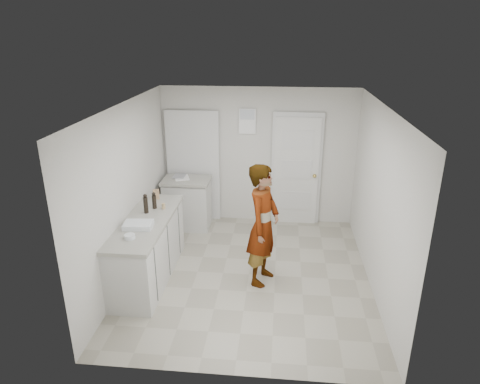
# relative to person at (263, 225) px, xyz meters

# --- Properties ---
(ground) EXTENTS (4.00, 4.00, 0.00)m
(ground) POSITION_rel_person_xyz_m (-0.20, 0.12, -0.88)
(ground) COLOR gray
(ground) RESTS_ON ground
(room_shell) EXTENTS (4.00, 4.00, 4.00)m
(room_shell) POSITION_rel_person_xyz_m (-0.38, 2.07, 0.14)
(room_shell) COLOR beige
(room_shell) RESTS_ON ground
(main_counter) EXTENTS (0.64, 1.96, 0.93)m
(main_counter) POSITION_rel_person_xyz_m (-1.65, -0.08, -0.45)
(main_counter) COLOR beige
(main_counter) RESTS_ON ground
(side_counter) EXTENTS (0.84, 0.61, 0.93)m
(side_counter) POSITION_rel_person_xyz_m (-1.45, 1.67, -0.45)
(side_counter) COLOR beige
(side_counter) RESTS_ON ground
(person) EXTENTS (0.60, 0.74, 1.76)m
(person) POSITION_rel_person_xyz_m (0.00, 0.00, 0.00)
(person) COLOR silver
(person) RESTS_ON ground
(cake_mix_box) EXTENTS (0.11, 0.08, 0.16)m
(cake_mix_box) POSITION_rel_person_xyz_m (-1.71, 0.69, 0.12)
(cake_mix_box) COLOR #976B4B
(cake_mix_box) RESTS_ON main_counter
(spice_jar) EXTENTS (0.05, 0.05, 0.08)m
(spice_jar) POSITION_rel_person_xyz_m (-1.50, 0.33, 0.09)
(spice_jar) COLOR tan
(spice_jar) RESTS_ON main_counter
(oil_cruet_a) EXTENTS (0.06, 0.06, 0.25)m
(oil_cruet_a) POSITION_rel_person_xyz_m (-1.64, 0.33, 0.17)
(oil_cruet_a) COLOR black
(oil_cruet_a) RESTS_ON main_counter
(oil_cruet_b) EXTENTS (0.06, 0.06, 0.29)m
(oil_cruet_b) POSITION_rel_person_xyz_m (-1.71, 0.16, 0.18)
(oil_cruet_b) COLOR black
(oil_cruet_b) RESTS_ON main_counter
(baking_dish) EXTENTS (0.40, 0.30, 0.07)m
(baking_dish) POSITION_rel_person_xyz_m (-1.67, -0.33, 0.07)
(baking_dish) COLOR silver
(baking_dish) RESTS_ON main_counter
(egg_bowl) EXTENTS (0.14, 0.14, 0.05)m
(egg_bowl) POSITION_rel_person_xyz_m (-1.67, -0.66, 0.07)
(egg_bowl) COLOR silver
(egg_bowl) RESTS_ON main_counter
(papers) EXTENTS (0.34, 0.38, 0.01)m
(papers) POSITION_rel_person_xyz_m (-1.55, 1.73, 0.05)
(papers) COLOR white
(papers) RESTS_ON side_counter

